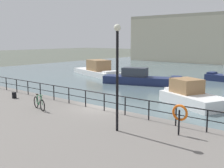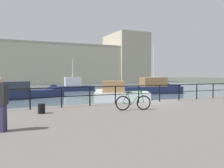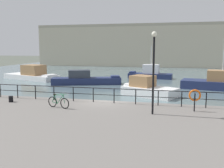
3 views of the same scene
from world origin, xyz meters
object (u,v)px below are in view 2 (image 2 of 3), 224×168
mooring_bollard (42,109)px  moored_green_narrowboat (22,93)px  standing_person (0,104)px  moored_red_daysailer (72,86)px  harbor_building (61,64)px  parked_bicycle (133,102)px  moored_harbor_tender (152,88)px  moored_small_launch (120,94)px  moored_blue_motorboat (155,85)px

mooring_bollard → moored_green_narrowboat: bearing=90.4°
moored_green_narrowboat → standing_person: bearing=-112.5°
mooring_bollard → standing_person: 3.26m
moored_green_narrowboat → moored_red_daysailer: bearing=29.8°
moored_green_narrowboat → mooring_bollard: 16.81m
harbor_building → moored_red_daysailer: size_ratio=8.87×
moored_green_narrowboat → mooring_bollard: (0.12, -16.80, 0.59)m
moored_green_narrowboat → parked_bicycle: (4.35, -17.69, 0.75)m
harbor_building → standing_person: bearing=-103.3°
moored_harbor_tender → moored_green_narrowboat: (-17.21, 0.36, -0.15)m
moored_harbor_tender → standing_person: (-18.66, -19.22, 1.08)m
harbor_building → moored_harbor_tender: bearing=-83.1°
moored_small_launch → moored_red_daysailer: bearing=-60.6°
moored_red_daysailer → moored_green_narrowboat: (-8.00, -8.91, -0.11)m
harbor_building → parked_bicycle: 57.50m
moored_blue_motorboat → moored_small_launch: 20.19m
moored_green_narrowboat → moored_harbor_tender: bearing=-19.5°
moored_red_daysailer → parked_bicycle: (-3.65, -26.60, 0.64)m
moored_blue_motorboat → standing_person: (-24.97, -27.34, 1.13)m
moored_harbor_tender → mooring_bollard: bearing=-125.9°
moored_red_daysailer → mooring_bollard: 26.89m
moored_red_daysailer → moored_green_narrowboat: bearing=52.4°
moored_blue_motorboat → moored_harbor_tender: size_ratio=0.83×
moored_blue_motorboat → moored_green_narrowboat: bearing=179.2°
harbor_building → moored_green_narrowboat: 41.32m
harbor_building → parked_bicycle: bearing=-98.1°
parked_bicycle → mooring_bollard: bearing=-176.6°
moored_harbor_tender → mooring_bollard: size_ratio=20.44×
moored_harbor_tender → parked_bicycle: 21.59m
mooring_bollard → moored_red_daysailer: bearing=73.0°
moored_small_launch → moored_green_narrowboat: moored_small_launch is taller
moored_red_daysailer → standing_person: size_ratio=4.24×
moored_small_launch → standing_person: size_ratio=3.66×
harbor_building → moored_harbor_tender: size_ratio=7.08×
standing_person → moored_harbor_tender: bearing=-16.3°
harbor_building → moored_harbor_tender: 40.03m
parked_bicycle → standing_person: bearing=-146.6°
moored_small_launch → mooring_bollard: size_ratio=14.06×
moored_green_narrowboat → parked_bicycle: 18.23m
moored_blue_motorboat → parked_bicycle: (-19.18, -25.44, 0.65)m
moored_harbor_tender → moored_green_narrowboat: moored_harbor_tender is taller
harbor_building → moored_green_narrowboat: harbor_building is taller
moored_blue_motorboat → moored_harbor_tender: bearing=-146.9°
moored_small_launch → standing_person: 16.94m
standing_person → moored_red_daysailer: bearing=9.5°
mooring_bollard → moored_small_launch: bearing=49.1°
moored_red_daysailer → moored_small_launch: (1.13, -15.31, -0.05)m
mooring_bollard → standing_person: size_ratio=0.26×
moored_red_daysailer → parked_bicycle: moored_red_daysailer is taller
harbor_building → moored_harbor_tender: harbor_building is taller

